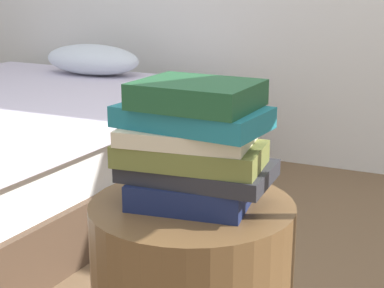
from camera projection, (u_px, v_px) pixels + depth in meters
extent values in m
ellipsoid|color=silver|center=(92.00, 60.00, 3.17)|extent=(0.57, 0.31, 0.16)
cube|color=#19234C|center=(192.00, 191.00, 1.23)|extent=(0.26, 0.21, 0.05)
cube|color=#28282D|center=(198.00, 171.00, 1.22)|extent=(0.31, 0.19, 0.03)
cube|color=olive|center=(189.00, 154.00, 1.20)|extent=(0.31, 0.19, 0.04)
cube|color=beige|center=(189.00, 133.00, 1.21)|extent=(0.28, 0.22, 0.03)
cube|color=#1E727F|center=(191.00, 117.00, 1.19)|extent=(0.31, 0.19, 0.04)
cube|color=#1E512D|center=(197.00, 95.00, 1.17)|extent=(0.24, 0.19, 0.05)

